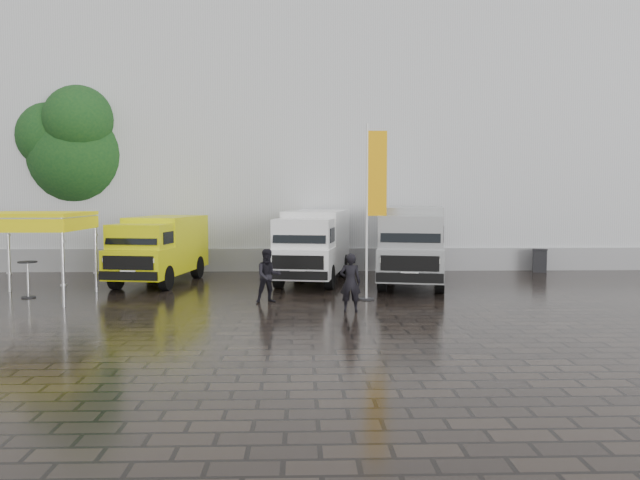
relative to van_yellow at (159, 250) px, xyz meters
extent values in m
plane|color=black|center=(7.50, -4.33, -1.25)|extent=(120.00, 120.00, 0.00)
cube|color=silver|center=(9.50, 11.67, 4.75)|extent=(44.00, 16.00, 12.00)
cube|color=gray|center=(9.50, 3.62, -0.75)|extent=(44.00, 0.15, 1.00)
cylinder|color=silver|center=(-4.68, -2.07, 0.06)|extent=(0.10, 0.10, 2.63)
cylinder|color=silver|center=(-1.71, -2.07, 0.06)|extent=(0.10, 0.10, 2.63)
cylinder|color=silver|center=(-1.71, -5.03, 0.06)|extent=(0.10, 0.10, 2.63)
cube|color=yellow|center=(-3.19, -3.55, 1.47)|extent=(3.16, 3.16, 0.12)
cube|color=yellow|center=(-3.19, -5.11, 1.17)|extent=(3.11, 0.04, 0.40)
cylinder|color=black|center=(7.45, -3.97, -1.23)|extent=(0.50, 0.50, 0.04)
cylinder|color=white|center=(7.45, -3.97, 1.53)|extent=(0.07, 0.07, 5.57)
cube|color=#FFAE0D|center=(7.78, -3.97, 2.76)|extent=(0.60, 0.03, 2.68)
cylinder|color=black|center=(-4.48, 4.82, 0.86)|extent=(0.59, 0.59, 4.22)
sphere|color=#123B19|center=(-4.48, 4.82, 3.82)|extent=(4.65, 4.65, 4.65)
sphere|color=#123B19|center=(-5.08, 5.72, 5.72)|extent=(2.74, 2.74, 2.74)
cylinder|color=black|center=(-3.50, -3.33, -0.66)|extent=(0.60, 0.60, 1.19)
cube|color=black|center=(15.73, 2.98, -0.75)|extent=(0.78, 0.78, 1.01)
imported|color=black|center=(6.77, -6.02, -0.41)|extent=(0.63, 0.43, 1.68)
imported|color=black|center=(4.35, -4.41, -0.42)|extent=(0.94, 0.82, 1.66)
camera|label=1|loc=(5.39, -23.66, 2.06)|focal=35.00mm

